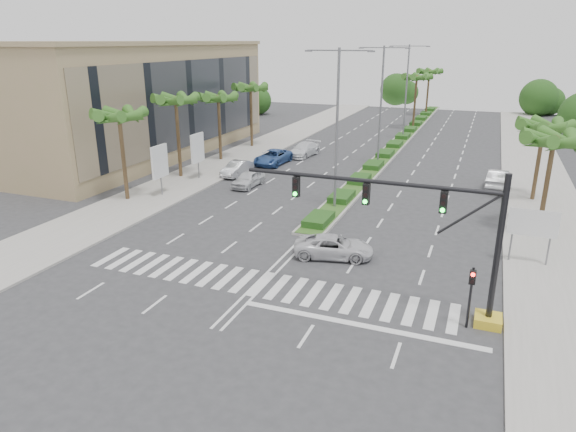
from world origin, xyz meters
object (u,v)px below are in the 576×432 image
object	(u,v)px
car_right	(498,179)
car_parked_a	(248,179)
car_parked_d	(304,150)
car_parked_b	(237,169)
car_crossing	(334,247)
car_parked_c	(273,157)

from	to	relation	value
car_right	car_parked_a	bearing A→B (deg)	25.07
car_parked_a	car_right	xyz separation A→B (m)	(20.87, 7.85, 0.09)
car_parked_d	car_parked_b	bearing A→B (deg)	-98.74
car_parked_d	car_crossing	size ratio (longest dim) A/B	1.09
car_parked_a	car_parked_d	world-z (taller)	car_parked_d
car_crossing	car_right	distance (m)	22.31
car_right	car_parked_b	bearing A→B (deg)	15.71
car_parked_d	car_right	xyz separation A→B (m)	(20.53, -6.02, 0.05)
car_crossing	car_right	bearing A→B (deg)	-37.08
car_parked_a	car_right	bearing A→B (deg)	23.33
car_parked_b	car_parked_c	xyz separation A→B (m)	(1.38, 5.71, 0.06)
car_right	car_parked_d	bearing A→B (deg)	-11.89
car_parked_c	car_right	world-z (taller)	car_right
car_parked_a	car_parked_d	size ratio (longest dim) A/B	0.81
car_parked_a	car_parked_d	xyz separation A→B (m)	(0.34, 13.87, 0.04)
car_parked_a	car_crossing	distance (m)	17.09
car_parked_d	car_parked_a	bearing A→B (deg)	-84.14
car_crossing	car_right	world-z (taller)	car_right
car_parked_c	car_crossing	world-z (taller)	car_parked_c
car_crossing	car_right	xyz separation A→B (m)	(9.19, 20.33, 0.14)
car_parked_c	car_crossing	size ratio (longest dim) A/B	1.15
car_parked_b	car_parked_d	distance (m)	11.15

